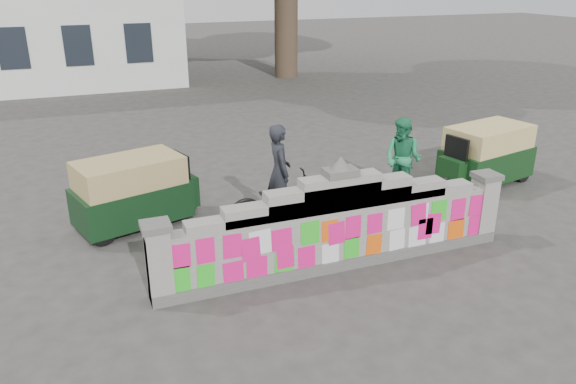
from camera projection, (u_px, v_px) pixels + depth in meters
name	position (u px, v px, depth m)	size (l,w,h in m)	color
ground	(337.00, 266.00, 9.77)	(100.00, 100.00, 0.00)	#383533
parapet_wall	(339.00, 227.00, 9.49)	(6.48, 0.44, 2.01)	#4C4C49
cyclist_bike	(280.00, 201.00, 11.08)	(0.73, 2.09, 1.10)	black
cyclist_rider	(279.00, 183.00, 10.94)	(0.68, 0.45, 1.86)	#202228
pedestrian	(403.00, 159.00, 12.46)	(0.88, 0.69, 1.82)	#248755
rickshaw_left	(134.00, 191.00, 11.13)	(2.60, 1.74, 1.40)	black
rickshaw_right	(485.00, 154.00, 13.37)	(2.62, 1.62, 1.41)	black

